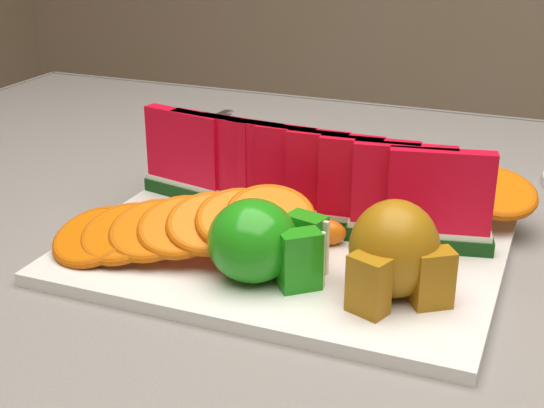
# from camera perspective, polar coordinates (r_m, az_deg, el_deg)

# --- Properties ---
(table) EXTENTS (1.40, 0.90, 0.75)m
(table) POSITION_cam_1_polar(r_m,az_deg,el_deg) (0.82, 6.29, -9.08)
(table) COLOR #51361C
(table) RESTS_ON ground
(tablecloth) EXTENTS (1.53, 1.03, 0.20)m
(tablecloth) POSITION_cam_1_polar(r_m,az_deg,el_deg) (0.79, 6.48, -5.21)
(tablecloth) COLOR gray
(tablecloth) RESTS_ON table
(platter) EXTENTS (0.40, 0.30, 0.01)m
(platter) POSITION_cam_1_polar(r_m,az_deg,el_deg) (0.73, 1.10, -3.37)
(platter) COLOR silver
(platter) RESTS_ON tablecloth
(apple_cluster) EXTENTS (0.11, 0.10, 0.07)m
(apple_cluster) POSITION_cam_1_polar(r_m,az_deg,el_deg) (0.65, -0.79, -2.93)
(apple_cluster) COLOR #268D1F
(apple_cluster) RESTS_ON platter
(pear_cluster) EXTENTS (0.09, 0.09, 0.08)m
(pear_cluster) POSITION_cam_1_polar(r_m,az_deg,el_deg) (0.63, 9.24, -3.65)
(pear_cluster) COLOR #9E5709
(pear_cluster) RESTS_ON platter
(fork) EXTENTS (0.04, 0.20, 0.00)m
(fork) POSITION_cam_1_polar(r_m,az_deg,el_deg) (1.13, -5.48, 5.79)
(fork) COLOR silver
(fork) RESTS_ON tablecloth
(watermelon_row) EXTENTS (0.39, 0.07, 0.10)m
(watermelon_row) POSITION_cam_1_polar(r_m,az_deg,el_deg) (0.76, 2.24, 1.92)
(watermelon_row) COLOR #0C3E13
(watermelon_row) RESTS_ON platter
(orange_fan_front) EXTENTS (0.26, 0.15, 0.06)m
(orange_fan_front) POSITION_cam_1_polar(r_m,az_deg,el_deg) (0.69, -6.85, -1.67)
(orange_fan_front) COLOR #E34C0D
(orange_fan_front) RESTS_ON platter
(orange_fan_back) EXTENTS (0.39, 0.12, 0.05)m
(orange_fan_back) POSITION_cam_1_polar(r_m,az_deg,el_deg) (0.82, 6.38, 1.67)
(orange_fan_back) COLOR #E34C0D
(orange_fan_back) RESTS_ON platter
(tangerine_segments) EXTENTS (0.21, 0.08, 0.03)m
(tangerine_segments) POSITION_cam_1_polar(r_m,az_deg,el_deg) (0.73, 2.85, -1.79)
(tangerine_segments) COLOR orange
(tangerine_segments) RESTS_ON platter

